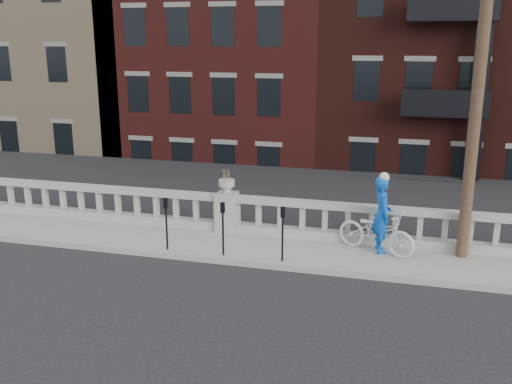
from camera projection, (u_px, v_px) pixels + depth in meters
ground at (172, 295)px, 12.34m from camera, size 120.00×120.00×0.00m
sidewalk at (216, 244)px, 15.12m from camera, size 32.00×2.20×0.15m
balustrade at (227, 214)px, 15.86m from camera, size 28.00×0.34×1.03m
planter_pedestal at (227, 207)px, 15.81m from camera, size 0.55×0.55×1.76m
lower_level at (336, 87)px, 33.00m from camera, size 80.00×44.00×20.80m
utility_pole at (483, 44)px, 12.79m from camera, size 1.60×0.28×10.00m
parking_meter_b at (166, 218)px, 14.34m from camera, size 0.10×0.09×1.36m
parking_meter_c at (223, 223)px, 13.97m from camera, size 0.10×0.09×1.36m
parking_meter_d at (283, 228)px, 13.59m from camera, size 0.10×0.09×1.36m
bicycle at (376, 231)px, 14.26m from camera, size 2.17×1.46×1.08m
cyclist at (382, 214)px, 14.20m from camera, size 0.63×0.80×1.94m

